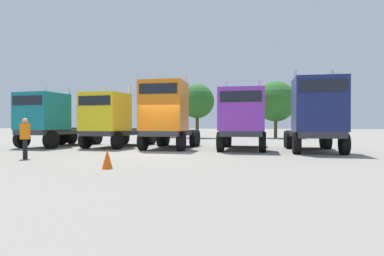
{
  "coord_description": "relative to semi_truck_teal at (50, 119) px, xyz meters",
  "views": [
    {
      "loc": [
        5.6,
        -15.5,
        1.45
      ],
      "look_at": [
        1.01,
        4.11,
        1.24
      ],
      "focal_mm": 30.66,
      "sensor_mm": 36.0,
      "label": 1
    }
  ],
  "objects": [
    {
      "name": "ground",
      "position": [
        8.06,
        -2.86,
        -1.8
      ],
      "size": [
        200.0,
        200.0,
        0.0
      ],
      "primitive_type": "plane",
      "color": "gray"
    },
    {
      "name": "semi_truck_teal",
      "position": [
        0.0,
        0.0,
        0.0
      ],
      "size": [
        2.97,
        6.13,
        3.99
      ],
      "rotation": [
        0.0,
        0.0,
        -1.64
      ],
      "color": "#333338",
      "rests_on": "ground"
    },
    {
      "name": "semi_truck_yellow",
      "position": [
        4.02,
        0.54,
        -0.05
      ],
      "size": [
        2.95,
        6.19,
        3.96
      ],
      "rotation": [
        0.0,
        0.0,
        -1.64
      ],
      "color": "#333338",
      "rests_on": "ground"
    },
    {
      "name": "semi_truck_orange",
      "position": [
        7.88,
        -0.09,
        0.21
      ],
      "size": [
        2.72,
        5.9,
        4.49
      ],
      "rotation": [
        0.0,
        0.0,
        -1.54
      ],
      "color": "#333338",
      "rests_on": "ground"
    },
    {
      "name": "semi_truck_purple",
      "position": [
        12.22,
        0.3,
        0.0
      ],
      "size": [
        2.74,
        6.23,
        4.01
      ],
      "rotation": [
        0.0,
        0.0,
        -1.54
      ],
      "color": "#333338",
      "rests_on": "ground"
    },
    {
      "name": "semi_truck_navy",
      "position": [
        16.07,
        -0.35,
        0.16
      ],
      "size": [
        2.79,
        6.18,
        4.39
      ],
      "rotation": [
        0.0,
        0.0,
        -1.53
      ],
      "color": "#333338",
      "rests_on": "ground"
    },
    {
      "name": "visitor_in_hivis",
      "position": [
        3.7,
        -6.57,
        -0.8
      ],
      "size": [
        0.57,
        0.57,
        1.73
      ],
      "rotation": [
        0.0,
        0.0,
        0.8
      ],
      "color": "black",
      "rests_on": "ground"
    },
    {
      "name": "traffic_cone_near",
      "position": [
        8.54,
        -8.6,
        -1.47
      ],
      "size": [
        0.36,
        0.36,
        0.64
      ],
      "primitive_type": "cone",
      "color": "#F2590C",
      "rests_on": "ground"
    },
    {
      "name": "oak_far_left",
      "position": [
        2.14,
        17.96,
        2.35
      ],
      "size": [
        3.96,
        3.96,
        6.15
      ],
      "color": "#4C3823",
      "rests_on": "ground"
    },
    {
      "name": "oak_far_centre",
      "position": [
        6.09,
        16.5,
        2.19
      ],
      "size": [
        3.72,
        3.72,
        5.87
      ],
      "color": "#4C3823",
      "rests_on": "ground"
    },
    {
      "name": "oak_far_right",
      "position": [
        14.4,
        17.99,
        2.14
      ],
      "size": [
        4.35,
        4.35,
        6.13
      ],
      "color": "#4C3823",
      "rests_on": "ground"
    }
  ]
}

